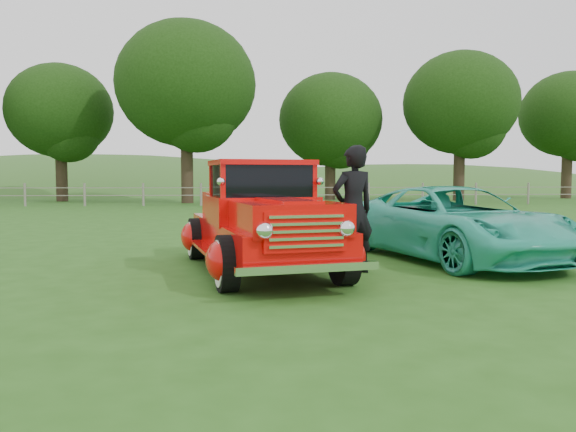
{
  "coord_description": "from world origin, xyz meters",
  "views": [
    {
      "loc": [
        -0.82,
        -7.91,
        1.52
      ],
      "look_at": [
        -0.08,
        1.2,
        0.88
      ],
      "focal_mm": 35.0,
      "sensor_mm": 36.0,
      "label": 1
    }
  ],
  "objects": [
    {
      "name": "man",
      "position": [
        0.91,
        0.77,
        1.01
      ],
      "size": [
        0.86,
        0.72,
        2.01
      ],
      "primitive_type": "imported",
      "rotation": [
        0.0,
        0.0,
        3.52
      ],
      "color": "black",
      "rests_on": "ground"
    },
    {
      "name": "tree_mid_west",
      "position": [
        -12.0,
        28.0,
        5.55
      ],
      "size": [
        6.4,
        6.4,
        8.46
      ],
      "color": "#322319",
      "rests_on": "ground"
    },
    {
      "name": "tree_near_east",
      "position": [
        5.0,
        29.0,
        5.25
      ],
      "size": [
        6.8,
        6.8,
        8.33
      ],
      "color": "#322319",
      "rests_on": "ground"
    },
    {
      "name": "tree_far_east",
      "position": [
        22.0,
        30.0,
        5.86
      ],
      "size": [
        6.6,
        6.6,
        8.86
      ],
      "color": "#322319",
      "rests_on": "ground"
    },
    {
      "name": "fence_line",
      "position": [
        0.0,
        22.0,
        0.6
      ],
      "size": [
        48.0,
        0.12,
        1.2
      ],
      "color": "gray",
      "rests_on": "ground"
    },
    {
      "name": "distant_hills",
      "position": [
        -4.08,
        59.46,
        -4.55
      ],
      "size": [
        116.0,
        60.0,
        18.0
      ],
      "color": "#305E22",
      "rests_on": "ground"
    },
    {
      "name": "teal_sedan",
      "position": [
        3.04,
        1.99,
        0.68
      ],
      "size": [
        3.51,
        5.29,
        1.35
      ],
      "primitive_type": "imported",
      "rotation": [
        0.0,
        0.0,
        0.28
      ],
      "color": "#30C0A2",
      "rests_on": "ground"
    },
    {
      "name": "tree_near_west",
      "position": [
        -4.0,
        25.0,
        6.8
      ],
      "size": [
        8.0,
        8.0,
        10.42
      ],
      "color": "#322319",
      "rests_on": "ground"
    },
    {
      "name": "red_pickup",
      "position": [
        -0.53,
        1.1,
        0.8
      ],
      "size": [
        2.97,
        5.24,
        1.78
      ],
      "rotation": [
        0.0,
        0.0,
        0.21
      ],
      "color": "black",
      "rests_on": "ground"
    },
    {
      "name": "ground",
      "position": [
        0.0,
        0.0,
        0.0
      ],
      "size": [
        140.0,
        140.0,
        0.0
      ],
      "primitive_type": "plane",
      "color": "#265316",
      "rests_on": "ground"
    },
    {
      "name": "tree_mid_east",
      "position": [
        13.0,
        27.0,
        6.17
      ],
      "size": [
        7.2,
        7.2,
        9.44
      ],
      "color": "#322319",
      "rests_on": "ground"
    }
  ]
}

